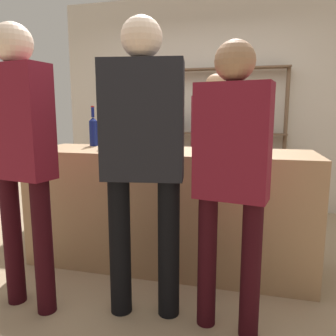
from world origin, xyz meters
TOP-DOWN VIEW (x-y plane):
  - ground_plane at (0.00, 0.00)m, footprint 16.00×16.00m
  - bar_counter at (0.00, 0.00)m, footprint 2.33×0.69m
  - back_wall at (0.00, 1.94)m, footprint 3.93×0.12m
  - back_shelf at (-0.01, 1.76)m, footprint 2.20×0.18m
  - counter_bottle_0 at (-0.45, 0.21)m, footprint 0.09×0.09m
  - counter_bottle_1 at (-0.96, -0.21)m, footprint 0.07×0.07m
  - counter_bottle_2 at (-0.77, 0.20)m, footprint 0.08×0.08m
  - counter_bottle_3 at (0.71, 0.03)m, footprint 0.08×0.08m
  - counter_bottle_4 at (-0.02, -0.20)m, footprint 0.08×0.08m
  - wine_glass at (0.61, -0.01)m, footprint 0.07×0.07m
  - ice_bucket at (-0.47, 0.02)m, footprint 0.22×0.22m
  - server_behind_counter at (0.28, 0.89)m, footprint 0.53×0.33m
  - customer_center at (0.03, -0.74)m, footprint 0.51×0.29m
  - customer_left at (-0.73, -0.86)m, footprint 0.46×0.27m
  - customer_right at (0.56, -0.78)m, footprint 0.43×0.25m

SIDE VIEW (x-z plane):
  - ground_plane at x=0.00m, z-range 0.00..0.00m
  - bar_counter at x=0.00m, z-range 0.00..0.98m
  - server_behind_counter at x=0.28m, z-range 0.14..1.82m
  - customer_right at x=0.56m, z-range 0.16..1.82m
  - customer_center at x=0.03m, z-range 0.16..1.98m
  - customer_left at x=-0.73m, z-range 0.18..1.98m
  - ice_bucket at x=-0.47m, z-range 0.98..1.18m
  - wine_glass at x=0.61m, z-range 1.02..1.18m
  - counter_bottle_0 at x=-0.45m, z-range 0.94..1.26m
  - counter_bottle_1 at x=-0.96m, z-range 0.93..1.29m
  - counter_bottle_3 at x=0.71m, z-range 0.93..1.30m
  - counter_bottle_2 at x=-0.77m, z-range 0.94..1.31m
  - counter_bottle_4 at x=-0.02m, z-range 0.93..1.32m
  - back_shelf at x=-0.01m, z-range 0.30..2.15m
  - back_wall at x=0.00m, z-range 0.00..2.80m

